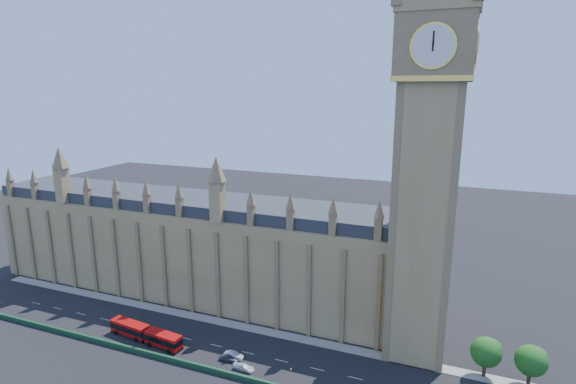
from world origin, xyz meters
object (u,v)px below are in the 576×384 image
(red_bus, at_px, (145,334))
(car_white, at_px, (244,367))
(car_silver, at_px, (234,355))
(car_grey, at_px, (228,358))

(red_bus, relative_size, car_white, 4.50)
(red_bus, height_order, car_silver, red_bus)
(red_bus, relative_size, car_silver, 4.61)
(car_grey, height_order, car_silver, car_silver)
(car_silver, bearing_deg, car_grey, 150.83)
(car_silver, height_order, car_white, car_silver)
(red_bus, xyz_separation_m, car_grey, (21.45, 0.09, -1.11))
(car_silver, xyz_separation_m, car_white, (4.00, -2.91, -0.07))
(car_grey, bearing_deg, car_silver, -31.46)
(car_silver, bearing_deg, car_white, -126.71)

